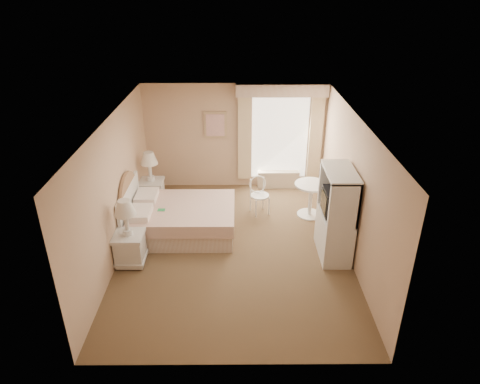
{
  "coord_description": "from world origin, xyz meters",
  "views": [
    {
      "loc": [
        0.06,
        -6.78,
        4.57
      ],
      "look_at": [
        0.11,
        0.3,
        1.03
      ],
      "focal_mm": 32.0,
      "sensor_mm": 36.0,
      "label": 1
    }
  ],
  "objects_px": {
    "bed": "(178,218)",
    "nightstand_near": "(129,241)",
    "cafe_chair": "(259,192)",
    "nightstand_far": "(152,186)",
    "round_table": "(311,194)",
    "armoire": "(336,221)"
  },
  "relations": [
    {
      "from": "bed",
      "to": "nightstand_far",
      "type": "relative_size",
      "value": 1.66
    },
    {
      "from": "nightstand_far",
      "to": "nightstand_near",
      "type": "bearing_deg",
      "value": -90.0
    },
    {
      "from": "round_table",
      "to": "bed",
      "type": "bearing_deg",
      "value": -165.82
    },
    {
      "from": "nightstand_far",
      "to": "round_table",
      "type": "xyz_separation_m",
      "value": [
        3.45,
        -0.49,
        0.03
      ]
    },
    {
      "from": "bed",
      "to": "nightstand_near",
      "type": "bearing_deg",
      "value": -124.85
    },
    {
      "from": "cafe_chair",
      "to": "armoire",
      "type": "bearing_deg",
      "value": -72.38
    },
    {
      "from": "bed",
      "to": "round_table",
      "type": "bearing_deg",
      "value": 14.18
    },
    {
      "from": "bed",
      "to": "armoire",
      "type": "relative_size",
      "value": 1.23
    },
    {
      "from": "nightstand_near",
      "to": "round_table",
      "type": "distance_m",
      "value": 3.85
    },
    {
      "from": "nightstand_far",
      "to": "armoire",
      "type": "relative_size",
      "value": 0.74
    },
    {
      "from": "round_table",
      "to": "armoire",
      "type": "relative_size",
      "value": 0.44
    },
    {
      "from": "bed",
      "to": "cafe_chair",
      "type": "relative_size",
      "value": 2.53
    },
    {
      "from": "nightstand_near",
      "to": "armoire",
      "type": "xyz_separation_m",
      "value": [
        3.65,
        0.28,
        0.23
      ]
    },
    {
      "from": "nightstand_near",
      "to": "armoire",
      "type": "bearing_deg",
      "value": 4.32
    },
    {
      "from": "nightstand_near",
      "to": "round_table",
      "type": "xyz_separation_m",
      "value": [
        3.45,
        1.72,
        0.03
      ]
    },
    {
      "from": "nightstand_near",
      "to": "armoire",
      "type": "distance_m",
      "value": 3.67
    },
    {
      "from": "nightstand_near",
      "to": "armoire",
      "type": "height_order",
      "value": "armoire"
    },
    {
      "from": "bed",
      "to": "nightstand_near",
      "type": "height_order",
      "value": "bed"
    },
    {
      "from": "bed",
      "to": "nightstand_far",
      "type": "xyz_separation_m",
      "value": [
        -0.71,
        1.18,
        0.14
      ]
    },
    {
      "from": "round_table",
      "to": "cafe_chair",
      "type": "xyz_separation_m",
      "value": [
        -1.09,
        0.16,
        -0.02
      ]
    },
    {
      "from": "nightstand_near",
      "to": "cafe_chair",
      "type": "distance_m",
      "value": 3.02
    },
    {
      "from": "nightstand_far",
      "to": "armoire",
      "type": "height_order",
      "value": "armoire"
    }
  ]
}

